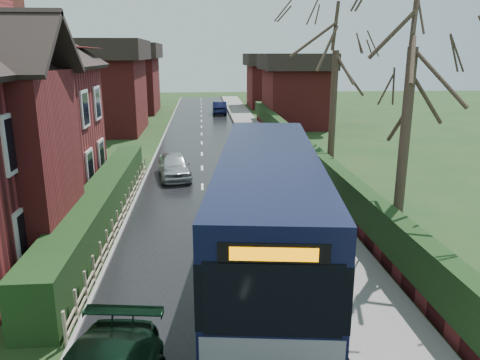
{
  "coord_description": "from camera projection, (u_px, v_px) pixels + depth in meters",
  "views": [
    {
      "loc": [
        0.06,
        -12.64,
        6.49
      ],
      "look_at": [
        1.46,
        4.61,
        1.8
      ],
      "focal_mm": 35.0,
      "sensor_mm": 36.0,
      "label": 1
    }
  ],
  "objects": [
    {
      "name": "ground",
      "position": [
        203.0,
        280.0,
        13.85
      ],
      "size": [
        140.0,
        140.0,
        0.0
      ],
      "primitive_type": "plane",
      "color": "#2D401B",
      "rests_on": "ground"
    },
    {
      "name": "road",
      "position": [
        202.0,
        187.0,
        23.47
      ],
      "size": [
        6.0,
        100.0,
        0.02
      ],
      "primitive_type": "cube",
      "color": "black",
      "rests_on": "ground"
    },
    {
      "name": "pavement",
      "position": [
        286.0,
        184.0,
        23.78
      ],
      "size": [
        2.5,
        100.0,
        0.14
      ],
      "primitive_type": "cube",
      "color": "slate",
      "rests_on": "ground"
    },
    {
      "name": "kerb_right",
      "position": [
        263.0,
        185.0,
        23.69
      ],
      "size": [
        0.12,
        100.0,
        0.14
      ],
      "primitive_type": "cube",
      "color": "gray",
      "rests_on": "ground"
    },
    {
      "name": "kerb_left",
      "position": [
        141.0,
        188.0,
        23.22
      ],
      "size": [
        0.12,
        100.0,
        0.1
      ],
      "primitive_type": "cube",
      "color": "gray",
      "rests_on": "ground"
    },
    {
      "name": "front_hedge",
      "position": [
        102.0,
        205.0,
        18.14
      ],
      "size": [
        1.2,
        16.0,
        1.6
      ],
      "primitive_type": "cube",
      "color": "black",
      "rests_on": "ground"
    },
    {
      "name": "picket_fence",
      "position": [
        122.0,
        213.0,
        18.29
      ],
      "size": [
        0.1,
        16.0,
        0.9
      ],
      "primitive_type": null,
      "color": "gray",
      "rests_on": "ground"
    },
    {
      "name": "right_wall_hedge",
      "position": [
        317.0,
        165.0,
        23.66
      ],
      "size": [
        0.6,
        50.0,
        1.8
      ],
      "color": "maroon",
      "rests_on": "ground"
    },
    {
      "name": "bus",
      "position": [
        268.0,
        213.0,
        14.11
      ],
      "size": [
        4.29,
        12.41,
        3.7
      ],
      "rotation": [
        0.0,
        0.0,
        -0.13
      ],
      "color": "black",
      "rests_on": "ground"
    },
    {
      "name": "car_silver",
      "position": [
        174.0,
        166.0,
        25.09
      ],
      "size": [
        2.19,
        4.15,
        1.35
      ],
      "primitive_type": "imported",
      "rotation": [
        0.0,
        0.0,
        0.16
      ],
      "color": "silver",
      "rests_on": "ground"
    },
    {
      "name": "car_distant",
      "position": [
        219.0,
        108.0,
        51.61
      ],
      "size": [
        1.49,
        4.25,
        1.4
      ],
      "primitive_type": "imported",
      "rotation": [
        0.0,
        0.0,
        3.14
      ],
      "color": "black",
      "rests_on": "ground"
    },
    {
      "name": "bus_stop_sign",
      "position": [
        330.0,
        248.0,
        11.79
      ],
      "size": [
        0.22,
        0.39,
        2.67
      ],
      "rotation": [
        0.0,
        0.0,
        -0.43
      ],
      "color": "slate",
      "rests_on": "ground"
    },
    {
      "name": "tree_right_near",
      "position": [
        415.0,
        31.0,
        13.78
      ],
      "size": [
        4.42,
        4.42,
        9.54
      ],
      "color": "#3A2C22",
      "rests_on": "ground"
    },
    {
      "name": "tree_right_far",
      "position": [
        336.0,
        41.0,
        23.68
      ],
      "size": [
        4.92,
        4.92,
        9.51
      ],
      "color": "#3A2C22",
      "rests_on": "ground"
    }
  ]
}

